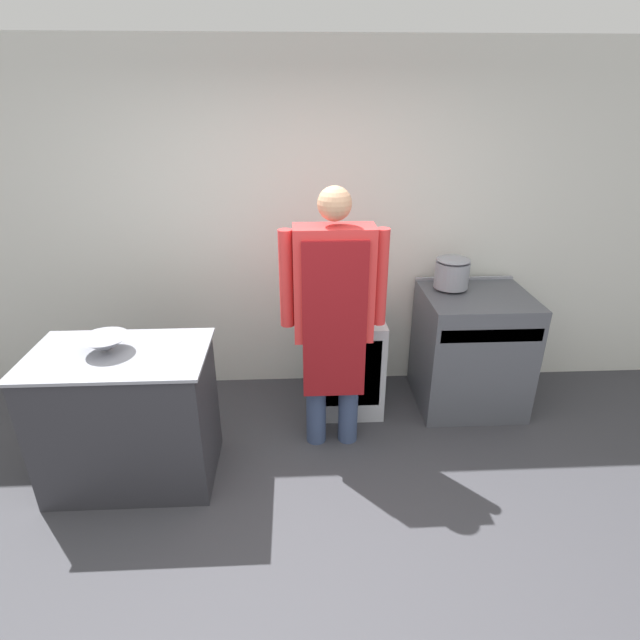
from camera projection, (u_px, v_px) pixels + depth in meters
ground_plane at (318, 596)px, 2.53m from camera, size 14.00×14.00×0.00m
wall_back at (305, 229)px, 3.93m from camera, size 8.00×0.05×2.70m
prep_counter at (129, 417)px, 3.16m from camera, size 1.07×0.66×0.91m
stove at (471, 350)px, 3.95m from camera, size 0.80×0.72×0.96m
fridge_unit at (343, 358)px, 3.99m from camera, size 0.58×0.66×0.79m
person_cook at (333, 308)px, 3.23m from camera, size 0.69×0.24×1.83m
mixing_bowl at (105, 344)px, 2.97m from camera, size 0.28×0.28×0.10m
stock_pot at (452, 272)px, 3.81m from camera, size 0.26×0.26×0.24m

